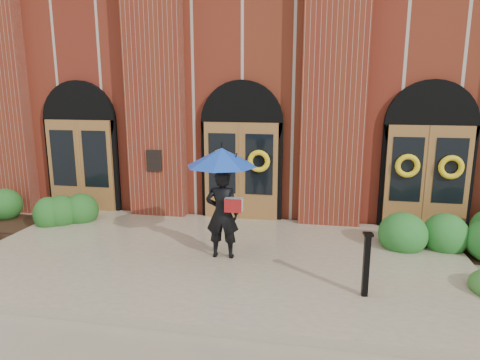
% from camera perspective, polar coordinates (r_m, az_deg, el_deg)
% --- Properties ---
extents(ground, '(90.00, 90.00, 0.00)m').
position_cam_1_polar(ground, '(8.84, -3.20, -11.15)').
color(ground, gray).
rests_on(ground, ground).
extents(landing, '(10.00, 5.30, 0.15)m').
position_cam_1_polar(landing, '(8.95, -2.97, -10.33)').
color(landing, tan).
rests_on(landing, ground).
extents(church_building, '(16.20, 12.53, 7.00)m').
position_cam_1_polar(church_building, '(16.77, 4.04, 12.18)').
color(church_building, '#5F2414').
rests_on(church_building, ground).
extents(man_with_umbrella, '(1.47, 1.47, 2.22)m').
position_cam_1_polar(man_with_umbrella, '(8.35, -2.40, -0.23)').
color(man_with_umbrella, black).
rests_on(man_with_umbrella, landing).
extents(metal_post, '(0.16, 0.16, 1.08)m').
position_cam_1_polar(metal_post, '(7.35, 16.49, -10.59)').
color(metal_post, black).
rests_on(metal_post, landing).
extents(hedge_wall_left, '(3.14, 1.25, 0.80)m').
position_cam_1_polar(hedge_wall_left, '(12.23, -25.79, -3.72)').
color(hedge_wall_left, '#1F511B').
rests_on(hedge_wall_left, ground).
extents(hedge_wall_right, '(3.35, 1.34, 0.86)m').
position_cam_1_polar(hedge_wall_right, '(10.60, 28.01, -6.11)').
color(hedge_wall_right, '#215F21').
rests_on(hedge_wall_right, ground).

